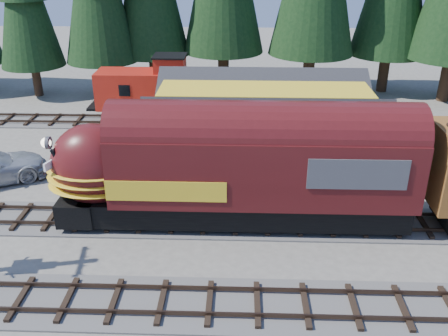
{
  "coord_description": "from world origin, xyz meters",
  "views": [
    {
      "loc": [
        -1.32,
        -16.75,
        12.69
      ],
      "look_at": [
        -2.06,
        4.0,
        2.93
      ],
      "focal_mm": 40.0,
      "sensor_mm": 36.0,
      "label": 1
    }
  ],
  "objects_px": {
    "depot": "(264,120)",
    "pickup_truck_a": "(120,162)",
    "locomotive": "(224,173)",
    "caboose": "(160,92)"
  },
  "relations": [
    {
      "from": "depot",
      "to": "pickup_truck_a",
      "type": "xyz_separation_m",
      "value": [
        -8.13,
        -1.73,
        -1.98
      ]
    },
    {
      "from": "locomotive",
      "to": "caboose",
      "type": "distance_m",
      "value": 14.92
    },
    {
      "from": "pickup_truck_a",
      "to": "caboose",
      "type": "bearing_deg",
      "value": 7.13
    },
    {
      "from": "depot",
      "to": "pickup_truck_a",
      "type": "relative_size",
      "value": 1.81
    },
    {
      "from": "locomotive",
      "to": "pickup_truck_a",
      "type": "relative_size",
      "value": 2.42
    },
    {
      "from": "caboose",
      "to": "pickup_truck_a",
      "type": "distance_m",
      "value": 9.38
    },
    {
      "from": "depot",
      "to": "pickup_truck_a",
      "type": "bearing_deg",
      "value": -167.97
    },
    {
      "from": "locomotive",
      "to": "caboose",
      "type": "bearing_deg",
      "value": 110.16
    },
    {
      "from": "locomotive",
      "to": "caboose",
      "type": "height_order",
      "value": "locomotive"
    },
    {
      "from": "caboose",
      "to": "pickup_truck_a",
      "type": "xyz_separation_m",
      "value": [
        -0.93,
        -9.23,
        -1.34
      ]
    }
  ]
}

